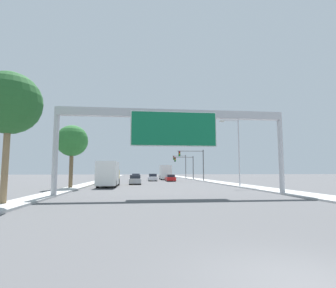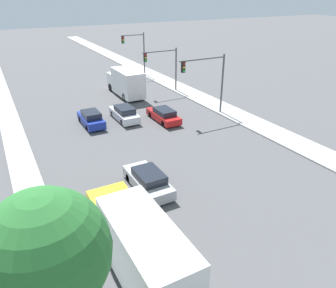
{
  "view_description": "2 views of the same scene",
  "coord_description": "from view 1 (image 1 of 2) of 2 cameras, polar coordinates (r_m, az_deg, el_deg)",
  "views": [
    {
      "loc": [
        -3.09,
        -4.67,
        2.14
      ],
      "look_at": [
        0.0,
        22.33,
        4.92
      ],
      "focal_mm": 28.0,
      "sensor_mm": 36.0,
      "label": 1
    },
    {
      "loc": [
        -11.46,
        20.39,
        12.52
      ],
      "look_at": [
        -0.59,
        40.32,
        1.76
      ],
      "focal_mm": 35.0,
      "sensor_mm": 36.0,
      "label": 2
    }
  ],
  "objects": [
    {
      "name": "palm_tree_foreground",
      "position": [
        19.71,
        -31.31,
        7.54
      ],
      "size": [
        4.0,
        4.0,
        8.46
      ],
      "color": "#8C704C",
      "rests_on": "ground"
    },
    {
      "name": "median_strip_left",
      "position": [
        65.16,
        -13.4,
        -7.5
      ],
      "size": [
        2.0,
        120.0,
        0.15
      ],
      "color": "#B1B1B1",
      "rests_on": "ground"
    },
    {
      "name": "truck_box_primary",
      "position": [
        36.34,
        -12.79,
        -6.41
      ],
      "size": [
        2.43,
        8.66,
        3.32
      ],
      "color": "yellow",
      "rests_on": "ground"
    },
    {
      "name": "car_far_left",
      "position": [
        53.87,
        0.5,
        -7.42
      ],
      "size": [
        1.76,
        4.76,
        1.37
      ],
      "color": "red",
      "rests_on": "ground"
    },
    {
      "name": "sidewalk_right",
      "position": [
        66.28,
        6.02,
        -7.59
      ],
      "size": [
        3.0,
        120.0,
        0.15
      ],
      "color": "#B1B1B1",
      "rests_on": "ground"
    },
    {
      "name": "sign_gantry",
      "position": [
        23.12,
        1.25,
        4.03
      ],
      "size": [
        20.36,
        0.73,
        7.53
      ],
      "color": "#B2B2B7",
      "rests_on": "ground"
    },
    {
      "name": "traffic_light_near_intersection",
      "position": [
        53.98,
        5.89,
        -3.38
      ],
      "size": [
        5.49,
        0.32,
        6.46
      ],
      "color": "#4C4C4F",
      "rests_on": "ground"
    },
    {
      "name": "car_far_right",
      "position": [
        55.84,
        -7.01,
        -7.25
      ],
      "size": [
        1.74,
        4.28,
        1.54
      ],
      "color": "navy",
      "rests_on": "ground"
    },
    {
      "name": "traffic_light_far_intersection",
      "position": [
        73.72,
        3.0,
        -4.1
      ],
      "size": [
        3.81,
        0.32,
        6.57
      ],
      "color": "#4C4C4F",
      "rests_on": "ground"
    },
    {
      "name": "street_lamp_right",
      "position": [
        36.29,
        14.7,
        -0.63
      ],
      "size": [
        2.65,
        0.28,
        9.04
      ],
      "color": "#B2B2B7",
      "rests_on": "ground"
    },
    {
      "name": "traffic_light_mid_block",
      "position": [
        63.78,
        4.04,
        -4.23
      ],
      "size": [
        4.93,
        0.32,
        5.71
      ],
      "color": "#4C4C4F",
      "rests_on": "ground"
    },
    {
      "name": "car_mid_center",
      "position": [
        42.51,
        -7.15,
        -7.74
      ],
      "size": [
        1.85,
        4.7,
        1.47
      ],
      "color": "#A5A8AD",
      "rests_on": "ground"
    },
    {
      "name": "palm_tree_background",
      "position": [
        34.04,
        -20.16,
        0.58
      ],
      "size": [
        3.79,
        3.79,
        7.69
      ],
      "color": "brown",
      "rests_on": "ground"
    },
    {
      "name": "car_near_left",
      "position": [
        55.78,
        -3.38,
        -7.3
      ],
      "size": [
        1.78,
        4.62,
        1.51
      ],
      "color": "silver",
      "rests_on": "ground"
    },
    {
      "name": "truck_box_secondary",
      "position": [
        64.1,
        -0.64,
        -6.19
      ],
      "size": [
        2.47,
        7.63,
        3.45
      ],
      "color": "white",
      "rests_on": "ground"
    }
  ]
}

